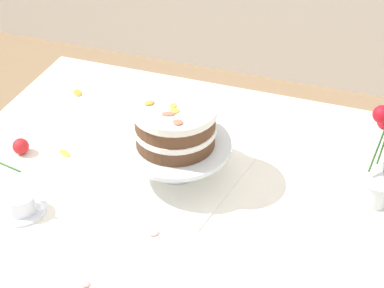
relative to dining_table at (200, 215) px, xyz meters
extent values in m
cube|color=white|center=(0.00, 0.02, 0.07)|extent=(1.40, 1.00, 0.03)
cylinder|color=brown|center=(-0.60, 0.42, -0.30)|extent=(0.06, 0.06, 0.71)
cube|color=white|center=(-0.08, 0.05, 0.09)|extent=(0.38, 0.38, 0.00)
cylinder|color=silver|center=(-0.08, 0.05, 0.10)|extent=(0.11, 0.11, 0.01)
cylinder|color=silver|center=(-0.08, 0.05, 0.14)|extent=(0.03, 0.03, 0.07)
cylinder|color=silver|center=(-0.08, 0.05, 0.18)|extent=(0.29, 0.29, 0.01)
cylinder|color=brown|center=(-0.08, 0.05, 0.21)|extent=(0.20, 0.20, 0.04)
cylinder|color=white|center=(-0.08, 0.05, 0.24)|extent=(0.21, 0.21, 0.02)
cylinder|color=brown|center=(-0.08, 0.05, 0.26)|extent=(0.20, 0.20, 0.04)
cylinder|color=white|center=(-0.08, 0.05, 0.29)|extent=(0.21, 0.21, 0.02)
ellipsoid|color=#E56B51|center=(-0.09, 0.01, 0.30)|extent=(0.04, 0.03, 0.00)
ellipsoid|color=orange|center=(-0.15, 0.03, 0.30)|extent=(0.03, 0.03, 0.01)
ellipsoid|color=yellow|center=(-0.08, 0.02, 0.30)|extent=(0.04, 0.04, 0.00)
ellipsoid|color=yellow|center=(-0.09, 0.04, 0.30)|extent=(0.02, 0.03, 0.00)
ellipsoid|color=#E56B51|center=(-0.05, -0.02, 0.30)|extent=(0.03, 0.02, 0.01)
cylinder|color=silver|center=(0.42, 0.10, 0.13)|extent=(0.07, 0.07, 0.07)
cone|color=silver|center=(0.42, 0.10, 0.19)|extent=(0.09, 0.09, 0.06)
cylinder|color=#2D6028|center=(0.42, 0.11, 0.26)|extent=(0.01, 0.01, 0.13)
cylinder|color=#2D6028|center=(0.40, 0.09, 0.28)|extent=(0.02, 0.02, 0.16)
sphere|color=red|center=(0.40, 0.08, 0.36)|extent=(0.04, 0.04, 0.04)
cylinder|color=white|center=(-0.39, -0.22, 0.09)|extent=(0.12, 0.12, 0.01)
cylinder|color=white|center=(-0.39, -0.22, 0.12)|extent=(0.08, 0.08, 0.05)
torus|color=white|center=(-0.34, -0.22, 0.12)|extent=(0.03, 0.01, 0.03)
cylinder|color=#2D6028|center=(-0.53, -0.08, 0.09)|extent=(0.11, 0.03, 0.01)
sphere|color=red|center=(-0.52, -0.01, 0.11)|extent=(0.05, 0.05, 0.05)
ellipsoid|color=pink|center=(-0.06, -0.18, 0.09)|extent=(0.04, 0.03, 0.01)
ellipsoid|color=yellow|center=(-0.41, 0.02, 0.09)|extent=(0.05, 0.04, 0.00)
ellipsoid|color=pink|center=(-0.14, -0.37, 0.09)|extent=(0.04, 0.03, 0.01)
ellipsoid|color=orange|center=(-0.52, 0.32, 0.09)|extent=(0.05, 0.05, 0.00)
camera|label=1|loc=(0.35, -1.08, 1.08)|focal=54.62mm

